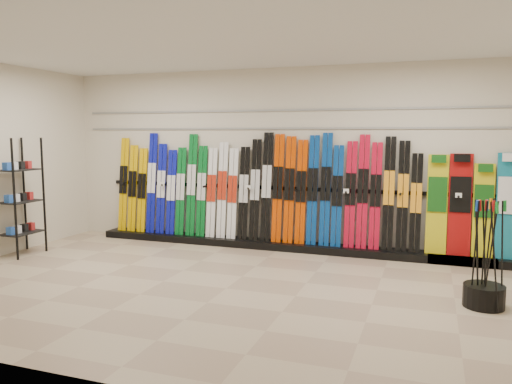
% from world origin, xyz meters
% --- Properties ---
extents(floor, '(8.00, 8.00, 0.00)m').
position_xyz_m(floor, '(0.00, 0.00, 0.00)').
color(floor, tan).
rests_on(floor, ground).
extents(back_wall, '(8.00, 0.00, 8.00)m').
position_xyz_m(back_wall, '(0.00, 2.50, 1.50)').
color(back_wall, beige).
rests_on(back_wall, floor).
extents(ceiling, '(8.00, 8.00, 0.00)m').
position_xyz_m(ceiling, '(0.00, 0.00, 3.00)').
color(ceiling, silver).
rests_on(ceiling, back_wall).
extents(ski_rack_base, '(8.00, 0.40, 0.12)m').
position_xyz_m(ski_rack_base, '(0.22, 2.28, 0.06)').
color(ski_rack_base, black).
rests_on(ski_rack_base, floor).
extents(skis, '(5.37, 0.24, 1.82)m').
position_xyz_m(skis, '(-0.42, 2.33, 0.96)').
color(skis, '#DFAC01').
rests_on(skis, ski_rack_base).
extents(snowboards, '(1.58, 0.24, 1.52)m').
position_xyz_m(snowboards, '(3.07, 2.35, 0.84)').
color(snowboards, gold).
rests_on(snowboards, ski_rack_base).
extents(accessory_rack, '(0.40, 0.60, 1.85)m').
position_xyz_m(accessory_rack, '(-3.75, 0.54, 0.93)').
color(accessory_rack, black).
rests_on(accessory_rack, floor).
extents(pole_bin, '(0.44, 0.44, 0.25)m').
position_xyz_m(pole_bin, '(2.96, 0.34, 0.12)').
color(pole_bin, black).
rests_on(pole_bin, floor).
extents(ski_poles, '(0.34, 0.45, 1.18)m').
position_xyz_m(ski_poles, '(2.95, 0.33, 0.61)').
color(ski_poles, black).
rests_on(ski_poles, pole_bin).
extents(slatwall_rail_0, '(7.60, 0.02, 0.03)m').
position_xyz_m(slatwall_rail_0, '(0.00, 2.48, 2.00)').
color(slatwall_rail_0, gray).
rests_on(slatwall_rail_0, back_wall).
extents(slatwall_rail_1, '(7.60, 0.02, 0.03)m').
position_xyz_m(slatwall_rail_1, '(0.00, 2.48, 2.30)').
color(slatwall_rail_1, gray).
rests_on(slatwall_rail_1, back_wall).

